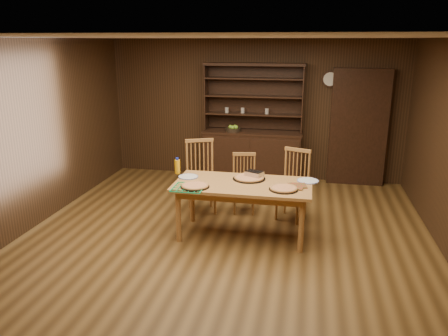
% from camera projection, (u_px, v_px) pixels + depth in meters
% --- Properties ---
extents(floor, '(6.00, 6.00, 0.00)m').
position_uv_depth(floor, '(224.00, 242.00, 5.78)').
color(floor, brown).
rests_on(floor, ground).
extents(room_shell, '(6.00, 6.00, 6.00)m').
position_uv_depth(room_shell, '(224.00, 124.00, 5.33)').
color(room_shell, white).
rests_on(room_shell, floor).
extents(china_hutch, '(1.84, 0.52, 2.17)m').
position_uv_depth(china_hutch, '(252.00, 149.00, 8.20)').
color(china_hutch, '#321910').
rests_on(china_hutch, floor).
extents(doorway, '(1.00, 0.18, 2.10)m').
position_uv_depth(doorway, '(358.00, 128.00, 7.86)').
color(doorway, '#321910').
rests_on(doorway, floor).
extents(wall_clock, '(0.30, 0.05, 0.30)m').
position_uv_depth(wall_clock, '(330.00, 79.00, 7.77)').
color(wall_clock, '#321910').
rests_on(wall_clock, room_shell).
extents(dining_table, '(1.80, 0.90, 0.75)m').
position_uv_depth(dining_table, '(243.00, 189.00, 5.78)').
color(dining_table, '#BE8D42').
rests_on(dining_table, floor).
extents(chair_left, '(0.59, 0.58, 1.12)m').
position_uv_depth(chair_left, '(201.00, 173.00, 6.71)').
color(chair_left, '#AA7B3A').
rests_on(chair_left, floor).
extents(chair_center, '(0.43, 0.41, 0.91)m').
position_uv_depth(chair_center, '(244.00, 181.00, 6.72)').
color(chair_center, '#AA7B3A').
rests_on(chair_center, floor).
extents(chair_right, '(0.54, 0.53, 1.05)m').
position_uv_depth(chair_right, '(294.00, 182.00, 6.43)').
color(chair_right, '#AA7B3A').
rests_on(chair_right, floor).
extents(pizza_left, '(0.37, 0.37, 0.04)m').
position_uv_depth(pizza_left, '(195.00, 186.00, 5.61)').
color(pizza_left, black).
rests_on(pizza_left, dining_table).
extents(pizza_right, '(0.37, 0.37, 0.04)m').
position_uv_depth(pizza_right, '(284.00, 188.00, 5.50)').
color(pizza_right, black).
rests_on(pizza_right, dining_table).
extents(pizza_center, '(0.44, 0.44, 0.04)m').
position_uv_depth(pizza_center, '(249.00, 178.00, 5.93)').
color(pizza_center, black).
rests_on(pizza_center, dining_table).
extents(cooling_rack, '(0.48, 0.48, 0.02)m').
position_uv_depth(cooling_rack, '(189.00, 187.00, 5.57)').
color(cooling_rack, '#0B9A53').
rests_on(cooling_rack, dining_table).
extents(plate_left, '(0.27, 0.27, 0.02)m').
position_uv_depth(plate_left, '(188.00, 177.00, 6.01)').
color(plate_left, silver).
rests_on(plate_left, dining_table).
extents(plate_right, '(0.29, 0.29, 0.02)m').
position_uv_depth(plate_right, '(308.00, 181.00, 5.83)').
color(plate_right, silver).
rests_on(plate_right, dining_table).
extents(foil_dish, '(0.27, 0.24, 0.09)m').
position_uv_depth(foil_dish, '(254.00, 174.00, 5.98)').
color(foil_dish, silver).
rests_on(foil_dish, dining_table).
extents(juice_bottle, '(0.08, 0.08, 0.23)m').
position_uv_depth(juice_bottle, '(177.00, 166.00, 6.15)').
color(juice_bottle, '#F2A20C').
rests_on(juice_bottle, dining_table).
extents(pot_holder_a, '(0.24, 0.24, 0.02)m').
position_uv_depth(pot_holder_a, '(298.00, 186.00, 5.64)').
color(pot_holder_a, red).
rests_on(pot_holder_a, dining_table).
extents(pot_holder_b, '(0.24, 0.24, 0.02)m').
position_uv_depth(pot_holder_b, '(295.00, 187.00, 5.59)').
color(pot_holder_b, red).
rests_on(pot_holder_b, dining_table).
extents(fruit_bowl, '(0.29, 0.29, 0.12)m').
position_uv_depth(fruit_bowl, '(233.00, 129.00, 8.10)').
color(fruit_bowl, black).
rests_on(fruit_bowl, china_hutch).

